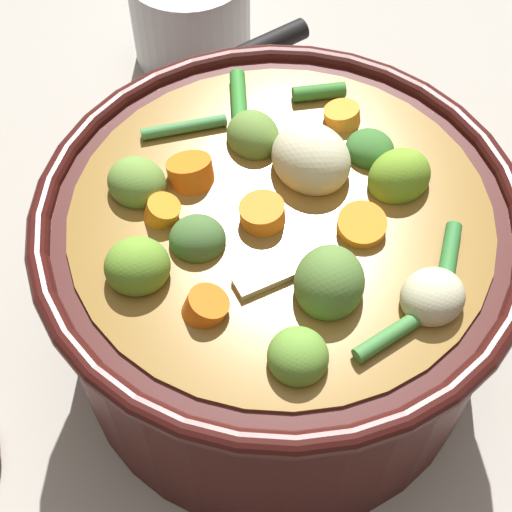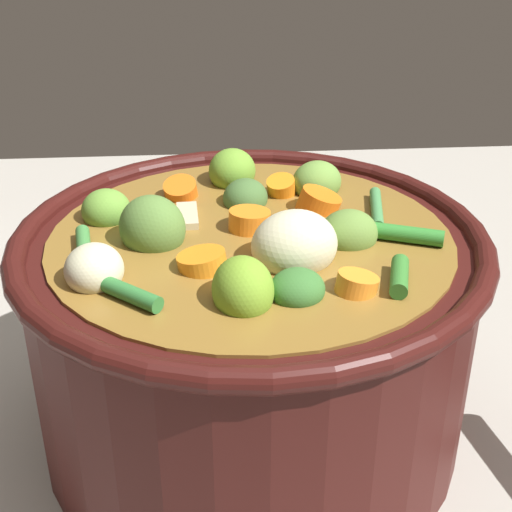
% 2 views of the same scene
% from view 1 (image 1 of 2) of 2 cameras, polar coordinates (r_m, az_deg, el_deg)
% --- Properties ---
extents(ground_plane, '(1.10, 1.10, 0.00)m').
position_cam_1_polar(ground_plane, '(0.57, 1.46, -6.13)').
color(ground_plane, '#9E998E').
extents(cooking_pot, '(0.29, 0.29, 0.18)m').
position_cam_1_polar(cooking_pot, '(0.50, 1.66, -1.58)').
color(cooking_pot, '#38110F').
rests_on(cooking_pot, ground_plane).
extents(small_saucepan, '(0.18, 0.12, 0.09)m').
position_cam_1_polar(small_saucepan, '(0.74, -4.76, 17.37)').
color(small_saucepan, '#ADADB2').
rests_on(small_saucepan, ground_plane).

